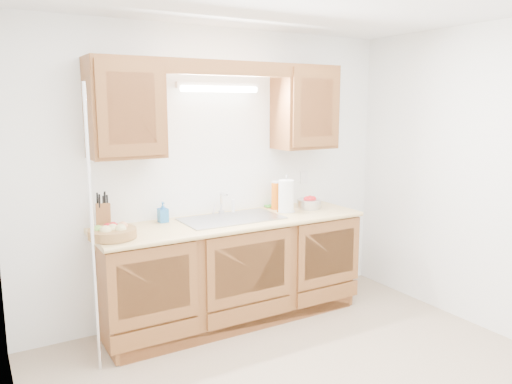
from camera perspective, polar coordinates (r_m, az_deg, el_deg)
room at (r=3.15m, az=7.34°, el=-1.16°), size 3.52×3.50×2.50m
base_cabinets at (r=4.34m, az=-2.71°, el=-9.03°), size 2.20×0.60×0.86m
countertop at (r=4.21m, az=-2.66°, el=-3.41°), size 2.30×0.63×0.04m
upper_cabinet_left at (r=3.92m, az=-14.77°, el=9.24°), size 0.55×0.33×0.75m
upper_cabinet_right at (r=4.66m, az=5.58°, el=9.59°), size 0.55×0.33×0.75m
valance at (r=4.11m, az=-2.84°, el=13.97°), size 2.20×0.05×0.12m
fluorescent_fixture at (r=4.30m, az=-4.25°, el=11.87°), size 0.76×0.08×0.08m
sink at (r=4.24m, az=-2.79°, el=-4.04°), size 0.84×0.46×0.36m
wire_shelf_pole at (r=3.55m, az=-18.18°, el=-4.44°), size 0.03×0.03×2.00m
outlet_plate at (r=4.90m, az=5.51°, el=1.69°), size 0.08×0.01×0.12m
fruit_basket at (r=3.75m, az=-16.11°, el=-4.42°), size 0.44×0.44×0.11m
knife_block at (r=3.97m, az=-17.03°, el=-2.73°), size 0.15×0.20×0.31m
orange_canister at (r=4.59m, az=2.30°, el=-0.37°), size 0.10×0.10×0.26m
soap_bottle at (r=4.15m, az=-10.59°, el=-2.27°), size 0.08×0.08×0.17m
sponge at (r=4.68m, az=1.75°, el=-1.66°), size 0.12×0.09×0.02m
paper_towel at (r=4.45m, az=3.46°, el=-0.52°), size 0.17×0.17×0.35m
apple_bowl at (r=4.65m, az=6.08°, el=-1.26°), size 0.29×0.29×0.12m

